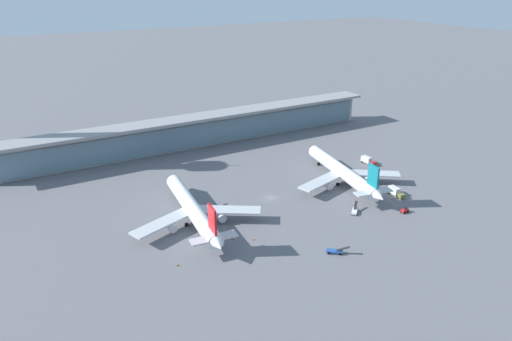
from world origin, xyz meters
TOP-DOWN VIEW (x-y plane):
  - ground_plane at (0.00, 0.00)m, footprint 1200.00×1200.00m
  - airliner_left_stand at (-32.59, -3.62)m, footprint 44.52×58.20m
  - airliner_centre_stand at (31.98, -2.90)m, footprint 44.13×58.00m
  - service_truck_near_nose_red at (34.86, -33.66)m, footprint 2.98×1.92m
  - service_truck_under_wing_red at (55.30, 8.13)m, footprint 2.92×7.47m
  - service_truck_mid_apron_olive at (42.25, -21.79)m, footprint 2.82×7.44m
  - service_truck_by_tail_blue at (-22.23, 0.57)m, footprint 6.73×4.11m
  - service_truck_on_taxiway_blue at (-3.01, -42.54)m, footprint 6.18×5.28m
  - service_truck_at_far_stand_white at (19.53, -25.03)m, footprint 5.91×5.61m
  - terminal_building at (0.00, 68.07)m, footprint 190.59×12.80m
  - safety_cone_alpha at (-20.48, -23.64)m, footprint 0.62×0.62m
  - safety_cone_bravo at (-46.61, -25.19)m, footprint 0.62×0.62m
  - safety_cone_charlie at (-26.02, -20.03)m, footprint 0.62×0.62m

SIDE VIEW (x-z plane):
  - ground_plane at x=0.00m, z-range 0.00..0.00m
  - safety_cone_alpha at x=-20.48m, z-range -0.03..0.67m
  - safety_cone_bravo at x=-46.61m, z-range -0.03..0.67m
  - safety_cone_charlie at x=-26.02m, z-range -0.03..0.67m
  - service_truck_by_tail_blue at x=-22.23m, z-range -0.54..2.16m
  - service_truck_on_taxiway_blue at x=-3.01m, z-range -0.54..2.16m
  - service_truck_at_far_stand_white at x=19.53m, z-range -0.54..2.16m
  - service_truck_near_nose_red at x=34.86m, z-range -0.15..1.90m
  - service_truck_under_wing_red at x=55.30m, z-range 0.14..3.24m
  - service_truck_mid_apron_olive at x=42.25m, z-range 0.14..3.24m
  - airliner_left_stand at x=-32.59m, z-range -2.87..12.62m
  - airliner_centre_stand at x=31.98m, z-range -2.87..12.62m
  - terminal_building at x=0.00m, z-range 0.27..15.47m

